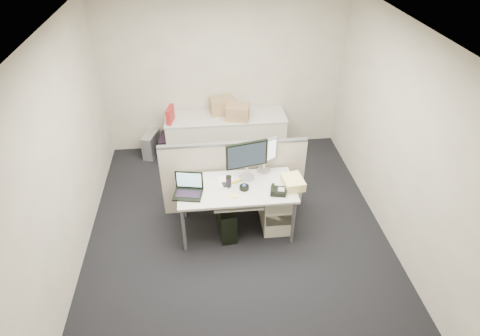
{
  "coord_description": "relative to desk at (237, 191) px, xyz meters",
  "views": [
    {
      "loc": [
        -0.38,
        -4.04,
        3.89
      ],
      "look_at": [
        0.06,
        0.15,
        0.92
      ],
      "focal_mm": 30.0,
      "sensor_mm": 36.0,
      "label": 1
    }
  ],
  "objects": [
    {
      "name": "pc_tower_spare_dark",
      "position": [
        -1.05,
        1.97,
        -0.47
      ],
      "size": [
        0.2,
        0.43,
        0.38
      ],
      "primitive_type": "cube",
      "rotation": [
        0.0,
        0.0,
        -0.1
      ],
      "color": "black",
      "rests_on": "floor"
    },
    {
      "name": "keyboard",
      "position": [
        0.05,
        -0.14,
        -0.02
      ],
      "size": [
        0.51,
        0.24,
        0.03
      ],
      "primitive_type": "cube",
      "rotation": [
        0.0,
        0.0,
        0.13
      ],
      "color": "black",
      "rests_on": "keyboard_tray"
    },
    {
      "name": "banana",
      "position": [
        0.0,
        0.1,
        0.09
      ],
      "size": [
        0.17,
        0.13,
        0.04
      ],
      "primitive_type": "ellipsoid",
      "rotation": [
        0.0,
        0.0,
        0.53
      ],
      "color": "yellow",
      "rests_on": "desk"
    },
    {
      "name": "manila_folders",
      "position": [
        0.72,
        -0.05,
        0.12
      ],
      "size": [
        0.28,
        0.34,
        0.12
      ],
      "primitive_type": "cube",
      "rotation": [
        0.0,
        0.0,
        0.11
      ],
      "color": "beige",
      "rests_on": "desk"
    },
    {
      "name": "wall_front",
      "position": [
        0.0,
        -2.25,
        0.69
      ],
      "size": [
        4.0,
        0.02,
        2.7
      ],
      "primitive_type": "cube",
      "color": "beige",
      "rests_on": "ground"
    },
    {
      "name": "ceiling",
      "position": [
        0.0,
        0.0,
        2.04
      ],
      "size": [
        4.0,
        4.5,
        0.01
      ],
      "primitive_type": "cube",
      "color": "white",
      "rests_on": "ground"
    },
    {
      "name": "cubicle_partition",
      "position": [
        0.0,
        0.45,
        -0.11
      ],
      "size": [
        2.0,
        0.06,
        1.1
      ],
      "primitive_type": "cube",
      "color": "beige",
      "rests_on": "floor"
    },
    {
      "name": "pc_tower_desk",
      "position": [
        -0.15,
        -0.05,
        -0.43
      ],
      "size": [
        0.26,
        0.52,
        0.47
      ],
      "primitive_type": "cube",
      "rotation": [
        0.0,
        0.0,
        0.12
      ],
      "color": "black",
      "rests_on": "floor"
    },
    {
      "name": "keyboard_tray",
      "position": [
        0.0,
        -0.18,
        -0.04
      ],
      "size": [
        0.62,
        0.32,
        0.02
      ],
      "primitive_type": "cube",
      "color": "beige",
      "rests_on": "desk"
    },
    {
      "name": "back_counter",
      "position": [
        0.0,
        1.93,
        -0.3
      ],
      "size": [
        2.0,
        0.6,
        0.72
      ],
      "primitive_type": "cube",
      "color": "beige",
      "rests_on": "floor"
    },
    {
      "name": "cellphone",
      "position": [
        -0.15,
        0.05,
        0.07
      ],
      "size": [
        0.08,
        0.12,
        0.01
      ],
      "primitive_type": "cube",
      "rotation": [
        0.0,
        0.0,
        0.24
      ],
      "color": "black",
      "rests_on": "desk"
    },
    {
      "name": "pc_tower_spare_silver",
      "position": [
        -1.3,
        2.03,
        -0.46
      ],
      "size": [
        0.3,
        0.48,
        0.42
      ],
      "primitive_type": "cube",
      "rotation": [
        0.0,
        0.0,
        -0.3
      ],
      "color": "#B7B7BC",
      "rests_on": "floor"
    },
    {
      "name": "paper_stack",
      "position": [
        -0.12,
        0.12,
        0.07
      ],
      "size": [
        0.21,
        0.26,
        0.01
      ],
      "primitive_type": "cube",
      "rotation": [
        0.0,
        0.0,
        0.02
      ],
      "color": "silver",
      "rests_on": "desk"
    },
    {
      "name": "wall_left",
      "position": [
        -2.0,
        0.0,
        0.69
      ],
      "size": [
        0.02,
        4.5,
        2.7
      ],
      "primitive_type": "cube",
      "color": "beige",
      "rests_on": "ground"
    },
    {
      "name": "monitor_small",
      "position": [
        0.4,
        0.32,
        0.3
      ],
      "size": [
        0.43,
        0.34,
        0.47
      ],
      "primitive_type": "cube",
      "rotation": [
        0.0,
        0.0,
        0.45
      ],
      "color": "#B7B7BC",
      "rests_on": "desk"
    },
    {
      "name": "monitor_main",
      "position": [
        0.15,
        0.18,
        0.34
      ],
      "size": [
        0.58,
        0.33,
        0.55
      ],
      "primitive_type": "cube",
      "rotation": [
        0.0,
        0.0,
        0.22
      ],
      "color": "black",
      "rests_on": "desk"
    },
    {
      "name": "cardboard_box_left",
      "position": [
        -0.05,
        2.05,
        0.2
      ],
      "size": [
        0.42,
        0.34,
        0.29
      ],
      "primitive_type": "cube",
      "rotation": [
        0.0,
        0.0,
        0.13
      ],
      "color": "olive",
      "rests_on": "back_counter"
    },
    {
      "name": "wall_back",
      "position": [
        0.0,
        2.25,
        0.69
      ],
      "size": [
        4.0,
        0.02,
        2.7
      ],
      "primitive_type": "cube",
      "color": "beige",
      "rests_on": "ground"
    },
    {
      "name": "wall_right",
      "position": [
        2.0,
        0.0,
        0.69
      ],
      "size": [
        0.02,
        4.5,
        2.7
      ],
      "primitive_type": "cube",
      "color": "beige",
      "rests_on": "ground"
    },
    {
      "name": "sticky_pad",
      "position": [
        -0.05,
        -0.18,
        0.07
      ],
      "size": [
        0.08,
        0.08,
        0.01
      ],
      "primitive_type": "cube",
      "rotation": [
        0.0,
        0.0,
        0.06
      ],
      "color": "#FCDB52",
      "rests_on": "desk"
    },
    {
      "name": "desk_phone",
      "position": [
        0.51,
        -0.18,
        0.1
      ],
      "size": [
        0.22,
        0.2,
        0.06
      ],
      "primitive_type": "cube",
      "rotation": [
        0.0,
        0.0,
        -0.21
      ],
      "color": "black",
      "rests_on": "desk"
    },
    {
      "name": "desk",
      "position": [
        0.0,
        0.0,
        0.0
      ],
      "size": [
        1.5,
        0.75,
        0.73
      ],
      "color": "beige",
      "rests_on": "floor"
    },
    {
      "name": "drawer_pedestal",
      "position": [
        0.55,
        0.05,
        -0.34
      ],
      "size": [
        0.4,
        0.55,
        0.65
      ],
      "primitive_type": "cube",
      "color": "beige",
      "rests_on": "floor"
    },
    {
      "name": "trackball",
      "position": [
        0.09,
        -0.05,
        0.09
      ],
      "size": [
        0.13,
        0.13,
        0.05
      ],
      "primitive_type": "cylinder",
      "rotation": [
        0.0,
        0.0,
        0.03
      ],
      "color": "black",
      "rests_on": "desk"
    },
    {
      "name": "cardboard_box_right",
      "position": [
        0.19,
        1.81,
        0.19
      ],
      "size": [
        0.42,
        0.36,
        0.26
      ],
      "primitive_type": "cube",
      "rotation": [
        0.0,
        0.0,
        -0.22
      ],
      "color": "olive",
      "rests_on": "back_counter"
    },
    {
      "name": "red_binder",
      "position": [
        -0.9,
        1.83,
        0.19
      ],
      "size": [
        0.13,
        0.3,
        0.28
      ],
      "primitive_type": "cube",
      "rotation": [
        0.0,
        0.0,
        -0.2
      ],
      "color": "maroon",
      "rests_on": "back_counter"
    },
    {
      "name": "floor",
      "position": [
        0.0,
        0.0,
        -0.67
      ],
      "size": [
        4.0,
        4.5,
        0.01
      ],
      "primitive_type": "cube",
      "color": "black",
      "rests_on": "ground"
    },
    {
      "name": "laptop",
      "position": [
        -0.62,
        -0.1,
        0.2
      ],
      "size": [
        0.4,
        0.33,
        0.27
      ],
      "primitive_type": "cube",
      "rotation": [
        0.0,
        0.0,
        -0.19
      ],
      "color": "black",
      "rests_on": "desk"
    },
    {
      "name": "travel_mug",
      "position": [
        -0.1,
        0.02,
        0.14
      ],
      "size": [
        0.08,
        0.08,
        0.15
      ],
      "primitive_type": "cylinder",
      "rotation": [
        0.0,
        0.0,
        -0.07
      ],
      "color": "black",
      "rests_on": "desk"
    }
  ]
}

